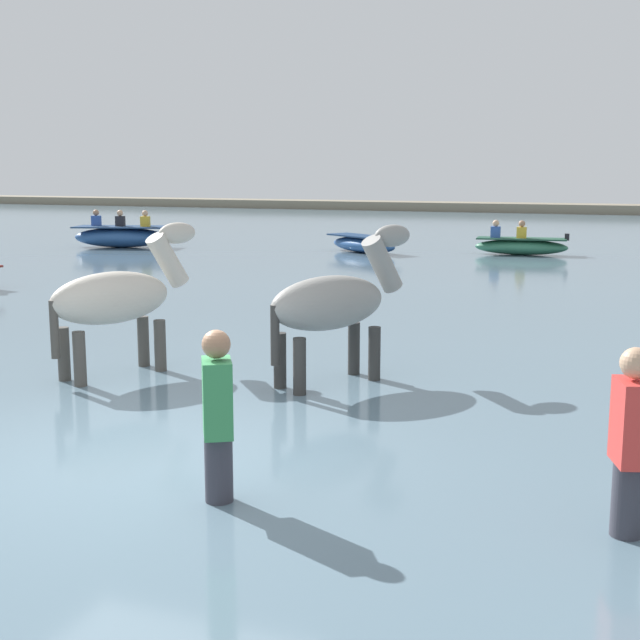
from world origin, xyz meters
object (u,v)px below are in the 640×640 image
(boat_mid_channel, at_px, (521,246))
(boat_near_starboard, at_px, (363,244))
(horse_lead_pinto, at_px, (117,302))
(horse_trailing_grey, at_px, (334,307))
(boat_distant_east, at_px, (121,236))
(person_wading_close, at_px, (218,437))
(person_onlooker_right, at_px, (630,465))

(boat_mid_channel, bearing_deg, boat_near_starboard, -167.76)
(horse_lead_pinto, relative_size, horse_trailing_grey, 1.00)
(boat_distant_east, bearing_deg, horse_lead_pinto, -56.15)
(boat_near_starboard, bearing_deg, person_wading_close, -74.84)
(boat_distant_east, xyz_separation_m, person_wading_close, (12.07, -16.75, 0.14))
(boat_distant_east, bearing_deg, horse_trailing_grey, -48.69)
(boat_distant_east, relative_size, person_wading_close, 1.83)
(horse_lead_pinto, xyz_separation_m, horse_trailing_grey, (2.42, 0.51, 0.00))
(boat_mid_channel, bearing_deg, person_wading_close, -88.07)
(boat_distant_east, bearing_deg, person_wading_close, -54.23)
(horse_lead_pinto, relative_size, person_wading_close, 1.28)
(horse_trailing_grey, bearing_deg, person_onlooker_right, -44.63)
(horse_trailing_grey, relative_size, boat_distant_east, 0.70)
(horse_trailing_grey, bearing_deg, boat_mid_channel, 90.76)
(horse_lead_pinto, height_order, boat_mid_channel, horse_lead_pinto)
(horse_trailing_grey, height_order, boat_near_starboard, horse_trailing_grey)
(boat_distant_east, bearing_deg, boat_near_starboard, 8.43)
(horse_lead_pinto, bearing_deg, person_onlooker_right, -24.98)
(boat_mid_channel, bearing_deg, horse_trailing_grey, -89.24)
(person_wading_close, height_order, person_onlooker_right, same)
(boat_mid_channel, bearing_deg, boat_distant_east, -170.16)
(horse_trailing_grey, xyz_separation_m, person_onlooker_right, (3.13, -3.09, -0.37))
(boat_near_starboard, distance_m, person_onlooker_right, 18.97)
(boat_distant_east, height_order, boat_mid_channel, boat_distant_east)
(boat_near_starboard, relative_size, boat_mid_channel, 1.01)
(horse_trailing_grey, relative_size, boat_near_starboard, 0.82)
(person_wading_close, bearing_deg, boat_mid_channel, 91.93)
(horse_lead_pinto, bearing_deg, person_wading_close, -46.52)
(boat_distant_east, relative_size, boat_mid_channel, 1.18)
(boat_distant_east, height_order, person_wading_close, person_wading_close)
(horse_lead_pinto, distance_m, boat_near_starboard, 14.97)
(boat_mid_channel, xyz_separation_m, person_wading_close, (0.63, -18.74, 0.22))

